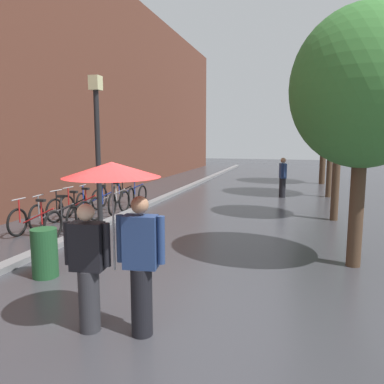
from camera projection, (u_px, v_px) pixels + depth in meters
The scene contains 19 objects.
ground_plane at pixel (142, 323), 4.88m from camera, with size 80.00×80.00×0.00m, color #38383D.
building_facade at pixel (20, 88), 16.46m from camera, with size 8.00×36.00×9.14m, color brown.
kerb_strip at pixel (167, 196), 15.26m from camera, with size 0.30×36.00×0.12m, color slate.
street_tree_0 at pixel (364, 89), 6.62m from camera, with size 2.59×2.59×4.69m.
street_tree_1 at pixel (341, 92), 10.52m from camera, with size 2.22×2.22×4.90m.
street_tree_2 at pixel (333, 95), 14.82m from camera, with size 2.90×2.90×5.73m.
street_tree_3 at pixel (325, 106), 19.30m from camera, with size 3.07×3.07×5.82m.
parked_bicycle_0 at pixel (35, 223), 9.01m from camera, with size 1.08×0.71×0.96m.
parked_bicycle_1 at pixel (55, 217), 9.61m from camera, with size 1.15×0.81×0.96m.
parked_bicycle_2 at pixel (69, 211), 10.44m from camera, with size 1.16×0.84×0.96m.
parked_bicycle_3 at pixel (81, 207), 11.09m from camera, with size 1.14×0.80×0.96m.
parked_bicycle_4 at pixel (97, 203), 11.73m from camera, with size 1.17×0.85×0.96m.
parked_bicycle_5 at pixel (111, 200), 12.41m from camera, with size 1.12×0.76×0.96m.
parked_bicycle_6 at pixel (117, 196), 13.15m from camera, with size 1.17×0.85×0.96m.
parked_bicycle_7 at pixel (130, 193), 13.80m from camera, with size 1.08×0.71×0.96m.
couple_under_umbrella at pixel (114, 220), 4.46m from camera, with size 1.25×1.15×2.11m.
street_lamp_post at pixel (98, 144), 8.67m from camera, with size 0.24×0.24×3.78m.
litter_bin at pixel (45, 253), 6.47m from camera, with size 0.44×0.44×0.85m, color #1E4C28.
pedestrian_walking_midground at pixel (283, 177), 15.18m from camera, with size 0.32×0.57×1.61m.
Camera 1 is at (1.89, -4.23, 2.38)m, focal length 35.13 mm.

